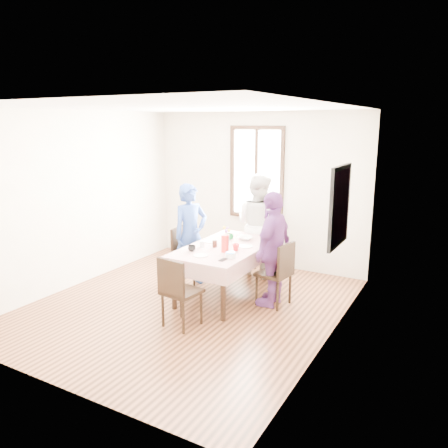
{
  "coord_description": "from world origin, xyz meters",
  "views": [
    {
      "loc": [
        3.26,
        -4.79,
        2.5
      ],
      "look_at": [
        0.29,
        0.53,
        1.1
      ],
      "focal_mm": 35.31,
      "sensor_mm": 36.0,
      "label": 1
    }
  ],
  "objects": [
    {
      "name": "ground",
      "position": [
        0.0,
        0.0,
        0.0
      ],
      "size": [
        4.5,
        4.5,
        0.0
      ],
      "primitive_type": "plane",
      "color": "#311B0E",
      "rests_on": "ground"
    },
    {
      "name": "back_wall",
      "position": [
        0.0,
        2.25,
        1.35
      ],
      "size": [
        4.0,
        0.0,
        4.0
      ],
      "primitive_type": "plane",
      "rotation": [
        1.57,
        0.0,
        0.0
      ],
      "color": "beige",
      "rests_on": "ground"
    },
    {
      "name": "right_wall",
      "position": [
        2.0,
        0.0,
        1.35
      ],
      "size": [
        0.0,
        4.5,
        4.5
      ],
      "primitive_type": "plane",
      "rotation": [
        1.57,
        0.0,
        -1.57
      ],
      "color": "beige",
      "rests_on": "ground"
    },
    {
      "name": "window_frame",
      "position": [
        0.0,
        2.23,
        1.65
      ],
      "size": [
        1.02,
        0.06,
        1.62
      ],
      "primitive_type": "cube",
      "color": "black",
      "rests_on": "back_wall"
    },
    {
      "name": "window_pane",
      "position": [
        0.0,
        2.24,
        1.65
      ],
      "size": [
        0.9,
        0.02,
        1.5
      ],
      "primitive_type": "cube",
      "color": "white",
      "rests_on": "back_wall"
    },
    {
      "name": "art_poster",
      "position": [
        1.98,
        0.3,
        1.55
      ],
      "size": [
        0.04,
        0.76,
        0.96
      ],
      "primitive_type": "cube",
      "color": "red",
      "rests_on": "right_wall"
    },
    {
      "name": "dining_table",
      "position": [
        0.29,
        0.58,
        0.38
      ],
      "size": [
        0.89,
        1.65,
        0.75
      ],
      "primitive_type": "cube",
      "color": "black",
      "rests_on": "ground"
    },
    {
      "name": "tablecloth",
      "position": [
        0.29,
        0.58,
        0.76
      ],
      "size": [
        1.01,
        1.77,
        0.01
      ],
      "primitive_type": "cube",
      "color": "#5B0D12",
      "rests_on": "dining_table"
    },
    {
      "name": "chair_left",
      "position": [
        -0.45,
        0.74,
        0.46
      ],
      "size": [
        0.46,
        0.46,
        0.91
      ],
      "primitive_type": "cube",
      "rotation": [
        0.0,
        0.0,
        -1.48
      ],
      "color": "black",
      "rests_on": "ground"
    },
    {
      "name": "chair_right",
      "position": [
        1.03,
        0.63,
        0.46
      ],
      "size": [
        0.48,
        0.48,
        0.91
      ],
      "primitive_type": "cube",
      "rotation": [
        0.0,
        0.0,
        1.42
      ],
      "color": "black",
      "rests_on": "ground"
    },
    {
      "name": "chair_far",
      "position": [
        0.29,
        1.72,
        0.46
      ],
      "size": [
        0.48,
        0.48,
        0.91
      ],
      "primitive_type": "cube",
      "rotation": [
        0.0,
        0.0,
        2.98
      ],
      "color": "black",
      "rests_on": "ground"
    },
    {
      "name": "chair_near",
      "position": [
        0.29,
        -0.55,
        0.46
      ],
      "size": [
        0.47,
        0.47,
        0.91
      ],
      "primitive_type": "cube",
      "rotation": [
        0.0,
        0.0,
        -0.13
      ],
      "color": "black",
      "rests_on": "ground"
    },
    {
      "name": "person_left",
      "position": [
        -0.43,
        0.74,
        0.8
      ],
      "size": [
        0.59,
        0.69,
        1.6
      ],
      "primitive_type": "imported",
      "rotation": [
        0.0,
        0.0,
        1.14
      ],
      "color": "navy",
      "rests_on": "ground"
    },
    {
      "name": "person_far",
      "position": [
        0.29,
        1.7,
        0.85
      ],
      "size": [
        0.95,
        0.81,
        1.7
      ],
      "primitive_type": "imported",
      "rotation": [
        0.0,
        0.0,
        2.91
      ],
      "color": "beige",
      "rests_on": "ground"
    },
    {
      "name": "person_right",
      "position": [
        1.01,
        0.63,
        0.81
      ],
      "size": [
        0.42,
        0.96,
        1.62
      ],
      "primitive_type": "imported",
      "rotation": [
        0.0,
        0.0,
        -1.6
      ],
      "color": "#673276",
      "rests_on": "ground"
    },
    {
      "name": "mug_black",
      "position": [
        0.01,
        0.12,
        0.8
      ],
      "size": [
        0.14,
        0.14,
        0.09
      ],
      "primitive_type": "imported",
      "rotation": [
        0.0,
        0.0,
        0.39
      ],
      "color": "black",
      "rests_on": "tablecloth"
    },
    {
      "name": "mug_flag",
      "position": [
        0.53,
        0.45,
        0.81
      ],
      "size": [
        0.12,
        0.12,
        0.1
      ],
      "primitive_type": "imported",
      "rotation": [
        0.0,
        0.0,
        0.17
      ],
      "color": "red",
      "rests_on": "tablecloth"
    },
    {
      "name": "mug_green",
      "position": [
        0.16,
        0.95,
        0.8
      ],
      "size": [
        0.11,
        0.11,
        0.08
      ],
      "primitive_type": "imported",
      "rotation": [
        0.0,
        0.0,
        -0.01
      ],
      "color": "#0C7226",
      "rests_on": "tablecloth"
    },
    {
      "name": "serving_bowl",
      "position": [
        0.39,
        1.02,
        0.79
      ],
      "size": [
        0.22,
        0.22,
        0.05
      ],
      "primitive_type": "imported",
      "rotation": [
        0.0,
        0.0,
        -0.08
      ],
      "color": "white",
      "rests_on": "tablecloth"
    },
    {
      "name": "juice_carton",
      "position": [
        0.43,
        0.31,
        0.88
      ],
      "size": [
        0.08,
        0.08,
        0.24
      ],
      "primitive_type": "cube",
      "color": "red",
      "rests_on": "tablecloth"
    },
    {
      "name": "butter_tub",
      "position": [
        0.62,
        0.11,
        0.8
      ],
      "size": [
        0.14,
        0.14,
        0.07
      ],
      "primitive_type": "cylinder",
      "color": "white",
      "rests_on": "tablecloth"
    },
    {
      "name": "jam_jar",
      "position": [
        0.18,
        0.46,
        0.81
      ],
      "size": [
        0.07,
        0.07,
        0.1
      ],
      "primitive_type": "cylinder",
      "color": "black",
      "rests_on": "tablecloth"
    },
    {
      "name": "drinking_glass",
      "position": [
        0.02,
        0.36,
        0.81
      ],
      "size": [
        0.06,
        0.06,
        0.09
      ],
      "primitive_type": "cylinder",
      "color": "silver",
      "rests_on": "tablecloth"
    },
    {
      "name": "smartphone",
      "position": [
        0.58,
        -0.02,
        0.77
      ],
      "size": [
        0.07,
        0.14,
        0.01
      ],
      "primitive_type": "cube",
      "color": "black",
      "rests_on": "tablecloth"
    },
    {
      "name": "flower_vase",
      "position": [
        0.27,
        0.64,
        0.84
      ],
      "size": [
        0.08,
        0.08,
        0.16
      ],
      "primitive_type": "cylinder",
      "color": "silver",
      "rests_on": "tablecloth"
    },
    {
      "name": "plate_left",
      "position": [
        -0.03,
        0.67,
        0.77
      ],
      "size": [
        0.2,
        0.2,
        0.01
      ],
      "primitive_type": "cylinder",
      "color": "white",
      "rests_on": "tablecloth"
    },
    {
      "name": "plate_right",
      "position": [
        0.57,
        0.7,
        0.77
      ],
      "size": [
        0.2,
        0.2,
        0.01
      ],
      "primitive_type": "cylinder",
      "color": "white",
      "rests_on": "tablecloth"
    },
    {
      "name": "plate_far",
      "position": [
        0.31,
        1.21,
        0.77
      ],
      "size": [
        0.2,
        0.2,
        0.01
      ],
      "primitive_type": "cylinder",
      "color": "white",
      "rests_on": "tablecloth"
    },
    {
      "name": "plate_near",
      "position": [
        0.23,
        -0.01,
        0.77
      ],
      "size": [
        0.2,
        0.2,
        0.01
      ],
      "primitive_type": "cylinder",
      "color": "white",
      "rests_on": "tablecloth"
    },
    {
      "name": "butter_lid",
      "position": [
        0.62,
        0.11,
        0.84
      ],
      "size": [
        0.12,
        0.12,
        0.01
      ],
      "primitive_type": "cylinder",
      "color": "blue",
      "rests_on": "butter_tub"
    },
    {
      "name": "flower_bunch",
      "position": [
        0.27,
        0.64,
        0.97
      ],
      "size": [
        0.09,
        0.09,
        0.1
      ],
      "primitive_type": null,
      "color": "yellow",
      "rests_on": "flower_vase"
    }
  ]
}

